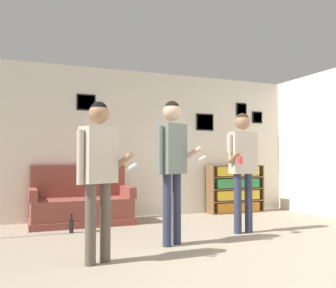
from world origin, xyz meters
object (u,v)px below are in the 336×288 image
at_px(couch, 81,205).
at_px(person_player_foreground_left, 99,163).
at_px(person_watcher_holding_cup, 243,158).
at_px(bookshelf, 235,189).
at_px(bottle_on_floor, 71,226).
at_px(person_player_foreground_center, 172,155).

bearing_deg(couch, person_player_foreground_left, -94.86).
bearing_deg(person_watcher_holding_cup, bookshelf, 60.94).
bearing_deg(bottle_on_floor, person_player_foreground_left, -88.64).
relative_size(person_player_foreground_left, person_player_foreground_center, 0.93).
height_order(person_player_foreground_left, person_watcher_holding_cup, person_watcher_holding_cup).
height_order(bookshelf, bottle_on_floor, bookshelf).
relative_size(couch, person_player_foreground_center, 0.91).
height_order(couch, person_player_foreground_left, person_player_foreground_left).
bearing_deg(person_player_foreground_center, bottle_on_floor, 130.10).
relative_size(bookshelf, person_watcher_holding_cup, 0.67).
xyz_separation_m(bookshelf, person_watcher_holding_cup, (-1.02, -1.83, 0.60)).
distance_m(person_watcher_holding_cup, bottle_on_floor, 2.65).
bearing_deg(couch, bottle_on_floor, -109.07).
xyz_separation_m(person_player_foreground_left, bottle_on_floor, (-0.04, 1.71, -0.91)).
distance_m(couch, person_watcher_holding_cup, 2.73).
relative_size(couch, bookshelf, 1.41).
bearing_deg(bookshelf, person_player_foreground_left, -141.31).
distance_m(person_player_foreground_left, person_player_foreground_center, 1.12).
xyz_separation_m(couch, bookshelf, (3.06, 0.19, 0.16)).
distance_m(couch, person_player_foreground_center, 2.27).
bearing_deg(person_player_foreground_left, person_player_foreground_center, 24.74).
bearing_deg(person_player_foreground_center, person_player_foreground_left, -155.26).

